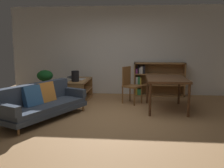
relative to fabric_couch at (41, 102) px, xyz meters
name	(u,v)px	position (x,y,z in m)	size (l,w,h in m)	color
ground_plane	(111,119)	(1.46, 0.10, -0.35)	(8.16, 8.16, 0.00)	#A87A4C
back_wall_panel	(119,51)	(1.46, 2.80, 1.00)	(6.80, 0.10, 2.70)	silver
fabric_couch	(41,102)	(0.00, 0.00, 0.00)	(1.51, 2.11, 0.75)	olive
media_console	(80,90)	(0.44, 1.74, -0.06)	(0.46, 1.32, 0.58)	olive
open_laptop	(77,79)	(0.35, 1.80, 0.25)	(0.49, 0.39, 0.08)	silver
desk_speaker	(75,76)	(0.39, 1.42, 0.37)	(0.20, 0.20, 0.28)	black
potted_floor_plant	(45,82)	(-0.50, 1.60, 0.18)	(0.43, 0.43, 0.86)	#9E9389
dining_table	(166,81)	(2.70, 0.98, 0.35)	(0.92, 1.30, 0.77)	#56351E
dining_chair_near	(130,83)	(1.82, 1.56, 0.18)	(0.55, 0.54, 0.97)	brown
bookshelf	(156,79)	(2.59, 2.61, 0.16)	(1.51, 0.35, 1.01)	olive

